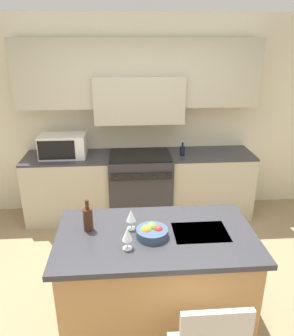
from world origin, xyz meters
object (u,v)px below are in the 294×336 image
wine_glass_near (127,235)px  fruit_bowl (152,232)px  oil_bottle_on_counter (182,151)px  range_stove (140,186)px  wine_bottle (88,219)px  wine_glass_far (131,216)px  microwave (63,146)px

wine_glass_near → fruit_bowl: wine_glass_near is taller
fruit_bowl → oil_bottle_on_counter: 1.98m
range_stove → wine_bottle: 1.97m
wine_glass_near → fruit_bowl: 0.26m
range_stove → wine_glass_near: size_ratio=5.30×
wine_glass_far → oil_bottle_on_counter: size_ratio=0.97×
wine_bottle → oil_bottle_on_counter: (1.09, 1.76, -0.03)m
range_stove → wine_glass_far: (-0.17, -1.83, 0.57)m
wine_bottle → wine_glass_far: wine_bottle is taller
range_stove → oil_bottle_on_counter: oil_bottle_on_counter is taller
wine_glass_far → oil_bottle_on_counter: 1.92m
range_stove → wine_bottle: size_ratio=3.40×
wine_glass_near → wine_bottle: bearing=137.5°
oil_bottle_on_counter → wine_bottle: bearing=-121.7°
wine_bottle → wine_glass_far: bearing=-2.4°
microwave → fruit_bowl: size_ratio=2.33×
microwave → wine_bottle: bearing=-75.0°
microwave → oil_bottle_on_counter: size_ratio=3.28×
wine_bottle → wine_glass_near: 0.42m
wine_bottle → oil_bottle_on_counter: 2.07m
wine_bottle → range_stove: bearing=74.0°
wine_glass_far → oil_bottle_on_counter: bearing=67.4°
range_stove → fruit_bowl: size_ratio=3.66×
wine_bottle → wine_glass_near: wine_bottle is taller
wine_glass_far → oil_bottle_on_counter: oil_bottle_on_counter is taller
wine_bottle → microwave: bearing=105.0°
range_stove → fruit_bowl: 2.01m
oil_bottle_on_counter → wine_glass_near: bearing=-110.7°
range_stove → microwave: microwave is taller
wine_glass_near → oil_bottle_on_counter: oil_bottle_on_counter is taller
microwave → wine_bottle: size_ratio=2.16×
microwave → wine_glass_near: 2.27m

